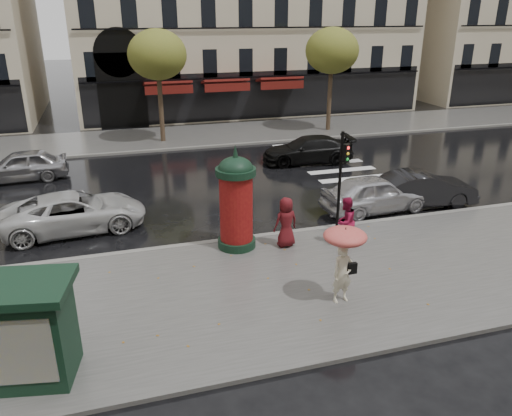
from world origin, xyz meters
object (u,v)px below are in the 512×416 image
object	(u,v)px
woman_red	(345,222)
morris_column	(236,199)
car_silver	(375,193)
car_black	(308,150)
car_far_silver	(21,166)
traffic_light	(342,172)
man_burgundy	(286,222)
car_white	(75,212)
newsstand	(30,330)
car_darkgrey	(422,189)
woman_umbrella	(344,253)

from	to	relation	value
woman_red	morris_column	distance (m)	3.73
morris_column	car_silver	xyz separation A→B (m)	(6.18, 1.80, -1.06)
morris_column	car_black	world-z (taller)	morris_column
car_far_silver	woman_red	bearing A→B (deg)	42.15
car_black	car_far_silver	distance (m)	14.20
woman_red	traffic_light	bearing A→B (deg)	-142.06
traffic_light	man_burgundy	bearing A→B (deg)	-162.11
man_burgundy	car_far_silver	size ratio (longest dim) A/B	0.40
car_white	car_silver	bearing A→B (deg)	-103.01
woman_red	newsstand	xyz separation A→B (m)	(-9.27, -4.06, 0.33)
car_silver	car_far_silver	xyz separation A→B (m)	(-14.11, 8.32, -0.02)
car_silver	car_white	size ratio (longest dim) A/B	0.87
woman_red	car_far_silver	bearing A→B (deg)	-78.77
car_white	newsstand	bearing A→B (deg)	170.75
car_darkgrey	car_black	world-z (taller)	car_darkgrey
woman_umbrella	newsstand	size ratio (longest dim) A/B	0.97
car_silver	car_white	distance (m)	11.53
woman_red	car_black	distance (m)	10.35
woman_umbrella	car_silver	size ratio (longest dim) A/B	0.50
morris_column	car_darkgrey	bearing A→B (deg)	12.14
man_burgundy	newsstand	bearing A→B (deg)	22.39
car_white	woman_umbrella	bearing A→B (deg)	-141.77
woman_umbrella	car_far_silver	size ratio (longest dim) A/B	0.52
woman_umbrella	car_white	xyz separation A→B (m)	(-7.14, 7.39, -0.88)
morris_column	newsstand	size ratio (longest dim) A/B	1.53
newsstand	car_darkgrey	distance (m)	15.70
morris_column	car_far_silver	bearing A→B (deg)	128.10
man_burgundy	woman_umbrella	bearing A→B (deg)	84.89
newsstand	car_far_silver	distance (m)	15.29
morris_column	car_far_silver	size ratio (longest dim) A/B	0.83
car_darkgrey	car_far_silver	bearing A→B (deg)	68.93
car_white	car_black	size ratio (longest dim) A/B	1.06
car_far_silver	woman_umbrella	bearing A→B (deg)	30.72
man_burgundy	car_white	world-z (taller)	man_burgundy
woman_umbrella	man_burgundy	world-z (taller)	woman_umbrella
newsstand	car_far_silver	size ratio (longest dim) A/B	0.54
woman_red	traffic_light	world-z (taller)	traffic_light
car_silver	woman_red	bearing A→B (deg)	132.49
woman_red	car_white	xyz separation A→B (m)	(-8.77, 4.20, -0.27)
woman_umbrella	newsstand	world-z (taller)	newsstand
morris_column	traffic_light	world-z (taller)	traffic_light
car_black	man_burgundy	bearing A→B (deg)	-19.92
car_silver	car_darkgrey	distance (m)	2.19
man_burgundy	newsstand	size ratio (longest dim) A/B	0.75
woman_red	man_burgundy	bearing A→B (deg)	-49.72
woman_umbrella	traffic_light	xyz separation A→B (m)	(2.03, 4.45, 0.72)
car_far_silver	car_black	bearing A→B (deg)	81.81
car_silver	car_white	world-z (taller)	car_silver
morris_column	woman_red	bearing A→B (deg)	-15.14
newsstand	car_white	size ratio (longest dim) A/B	0.45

